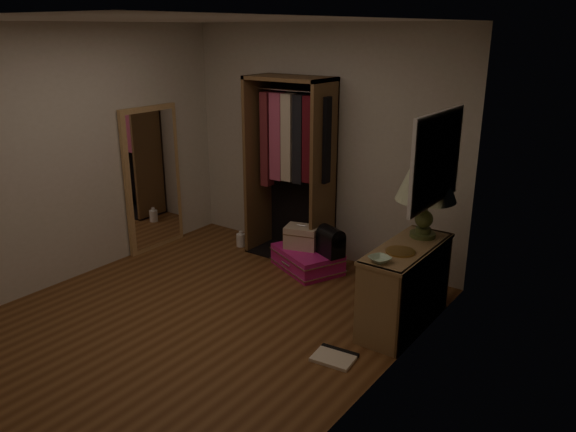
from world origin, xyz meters
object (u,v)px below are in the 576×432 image
object	(u,v)px
console_bookshelf	(407,283)
table_lamp	(427,184)
open_wardrobe	(293,154)
train_case	(302,237)
white_jug	(241,240)
pink_suitcase	(307,259)
black_bag	(331,241)
floor_mirror	(153,179)

from	to	relation	value
console_bookshelf	table_lamp	bearing A→B (deg)	89.10
open_wardrobe	train_case	xyz separation A→B (m)	(0.29, -0.24, -0.85)
table_lamp	white_jug	xyz separation A→B (m)	(-2.42, 0.29, -1.16)
train_case	table_lamp	distance (m)	1.73
pink_suitcase	black_bag	world-z (taller)	black_bag
table_lamp	white_jug	bearing A→B (deg)	173.25
open_wardrobe	black_bag	size ratio (longest dim) A/B	6.02
console_bookshelf	white_jug	world-z (taller)	console_bookshelf
floor_mirror	white_jug	distance (m)	1.27
open_wardrobe	white_jug	bearing A→B (deg)	-165.57
pink_suitcase	white_jug	bearing A→B (deg)	-160.90
black_bag	white_jug	world-z (taller)	black_bag
black_bag	train_case	bearing A→B (deg)	-155.93
black_bag	floor_mirror	bearing A→B (deg)	-142.58
floor_mirror	black_bag	xyz separation A→B (m)	(2.14, 0.53, -0.46)
floor_mirror	white_jug	xyz separation A→B (m)	(0.82, 0.60, -0.77)
floor_mirror	black_bag	world-z (taller)	floor_mirror
white_jug	black_bag	bearing A→B (deg)	-2.93
table_lamp	floor_mirror	bearing A→B (deg)	-174.49
pink_suitcase	table_lamp	world-z (taller)	table_lamp
black_bag	table_lamp	bearing A→B (deg)	12.19
black_bag	table_lamp	world-z (taller)	table_lamp
floor_mirror	table_lamp	world-z (taller)	floor_mirror
open_wardrobe	train_case	size ratio (longest dim) A/B	4.90
pink_suitcase	train_case	world-z (taller)	train_case
open_wardrobe	pink_suitcase	bearing A→B (deg)	-34.36
train_case	white_jug	world-z (taller)	train_case
train_case	black_bag	xyz separation A→B (m)	(0.37, 0.00, 0.04)
pink_suitcase	white_jug	distance (m)	1.05
pink_suitcase	table_lamp	bearing A→B (deg)	15.79
pink_suitcase	floor_mirror	bearing A→B (deg)	-140.67
console_bookshelf	floor_mirror	size ratio (longest dim) A/B	0.66
table_lamp	white_jug	world-z (taller)	table_lamp
console_bookshelf	floor_mirror	bearing A→B (deg)	-179.27
train_case	black_bag	world-z (taller)	black_bag
open_wardrobe	table_lamp	distance (m)	1.82
console_bookshelf	pink_suitcase	xyz separation A→B (m)	(-1.38, 0.47, -0.28)
open_wardrobe	floor_mirror	xyz separation A→B (m)	(-1.48, -0.77, -0.35)
open_wardrobe	table_lamp	bearing A→B (deg)	-14.56
floor_mirror	pink_suitcase	distance (m)	2.06
console_bookshelf	table_lamp	distance (m)	0.89
black_bag	white_jug	distance (m)	1.36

